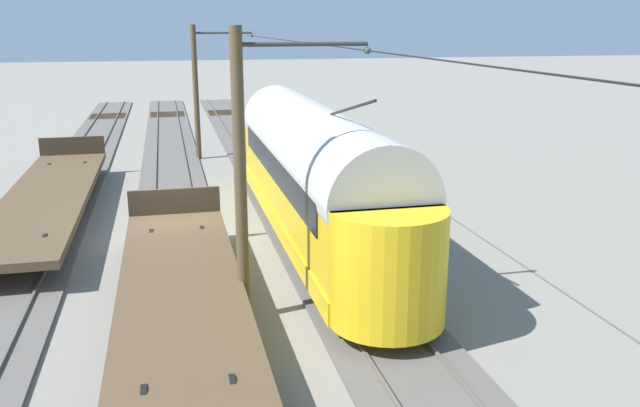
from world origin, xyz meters
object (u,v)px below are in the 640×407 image
(catenary_pole_mid_near, at_px, (244,173))
(switch_stand, at_px, (280,144))
(catenary_pole_foreground, at_px, (198,90))
(flatcar_adjacent, at_px, (181,288))
(vintage_streetcar, at_px, (314,170))
(flatcar_far_siding, at_px, (48,195))

(catenary_pole_mid_near, bearing_deg, switch_stand, -102.12)
(catenary_pole_foreground, distance_m, switch_stand, 4.98)
(flatcar_adjacent, xyz_separation_m, catenary_pole_foreground, (-1.53, -19.43, 2.66))
(vintage_streetcar, distance_m, switch_stand, 13.62)
(vintage_streetcar, relative_size, flatcar_far_siding, 1.14)
(catenary_pole_mid_near, bearing_deg, catenary_pole_foreground, -90.00)
(vintage_streetcar, height_order, flatcar_far_siding, vintage_streetcar)
(catenary_pole_foreground, bearing_deg, flatcar_adjacent, 85.51)
(catenary_pole_mid_near, relative_size, switch_stand, 5.42)
(catenary_pole_mid_near, bearing_deg, flatcar_far_siding, -59.30)
(vintage_streetcar, height_order, catenary_pole_foreground, catenary_pole_foreground)
(vintage_streetcar, xyz_separation_m, switch_stand, (-1.25, -13.48, -1.56))
(catenary_pole_foreground, distance_m, catenary_pole_mid_near, 19.55)
(flatcar_adjacent, height_order, flatcar_far_siding, same)
(switch_stand, bearing_deg, vintage_streetcar, 84.68)
(flatcar_far_siding, xyz_separation_m, switch_stand, (-9.92, -9.04, -0.16))
(flatcar_far_siding, bearing_deg, vintage_streetcar, 152.90)
(flatcar_adjacent, bearing_deg, vintage_streetcar, -129.19)
(flatcar_far_siding, xyz_separation_m, catenary_pole_foreground, (-5.86, -9.68, 2.66))
(flatcar_far_siding, height_order, catenary_pole_mid_near, catenary_pole_mid_near)
(catenary_pole_foreground, height_order, catenary_pole_mid_near, same)
(vintage_streetcar, xyz_separation_m, catenary_pole_mid_near, (2.81, 5.43, 1.26))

